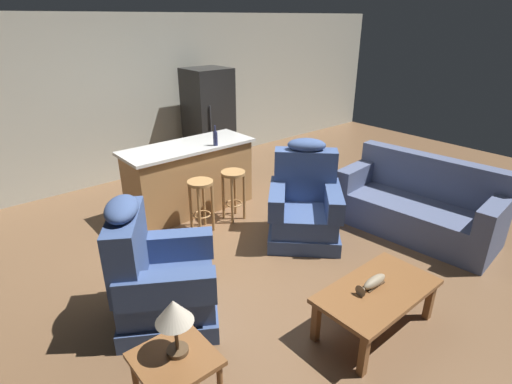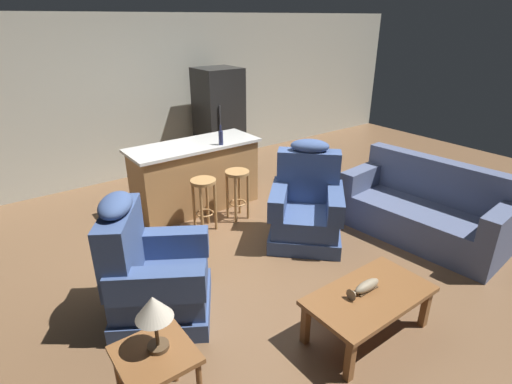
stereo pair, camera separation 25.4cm
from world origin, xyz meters
The scene contains 14 objects.
ground_plane centered at (0.00, 0.00, 0.00)m, with size 12.00×12.00×0.00m.
back_wall centered at (0.00, 3.12, 1.30)m, with size 12.00×0.05×2.60m.
coffee_table centered at (-0.06, -1.75, 0.36)m, with size 1.10×0.60×0.42m.
fish_figurine centered at (-0.08, -1.70, 0.46)m, with size 0.34×0.10×0.10m.
couch centered at (1.86, -1.05, 0.34)m, with size 1.02×1.97×0.94m.
recliner_near_lamp centered at (-1.42, -0.42, 0.42)m, with size 1.16×1.16×1.20m.
recliner_near_island centered at (0.66, -0.22, 0.42)m, with size 1.19×1.19×1.20m.
end_table centered at (-1.80, -1.42, 0.46)m, with size 0.48×0.48×0.56m.
table_lamp centered at (-1.77, -1.40, 0.87)m, with size 0.24×0.24×0.41m.
kitchen_island centered at (0.00, 1.35, 0.48)m, with size 1.80×0.70×0.95m.
bar_stool_left centered at (-0.23, 0.72, 0.47)m, with size 0.32×0.32×0.68m.
bar_stool_right centered at (0.28, 0.72, 0.47)m, with size 0.32×0.32×0.68m.
refrigerator centered at (1.14, 2.55, 0.88)m, with size 0.70×0.69×1.76m.
bottle_tall_green centered at (0.28, 1.09, 1.05)m, with size 0.06×0.06×0.27m.
Camera 2 is at (-2.43, -3.35, 2.53)m, focal length 28.00 mm.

